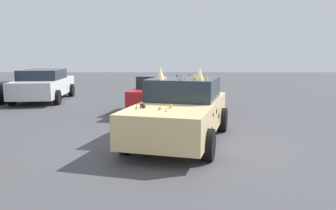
# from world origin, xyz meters

# --- Properties ---
(ground_plane) EXTENTS (60.00, 60.00, 0.00)m
(ground_plane) POSITION_xyz_m (0.00, 0.00, 0.00)
(ground_plane) COLOR #47474C
(art_car_decorated) EXTENTS (4.62, 2.81, 1.82)m
(art_car_decorated) POSITION_xyz_m (0.09, -0.02, 0.76)
(art_car_decorated) COLOR #D8BC7F
(art_car_decorated) RESTS_ON ground
(parked_sedan_far_right) EXTENTS (4.52, 2.65, 1.36)m
(parked_sedan_far_right) POSITION_xyz_m (4.39, 0.39, 0.70)
(parked_sedan_far_right) COLOR red
(parked_sedan_far_right) RESTS_ON ground
(parked_sedan_row_back_center) EXTENTS (4.62, 2.31, 1.42)m
(parked_sedan_row_back_center) POSITION_xyz_m (7.21, 5.99, 0.73)
(parked_sedan_row_back_center) COLOR silver
(parked_sedan_row_back_center) RESTS_ON ground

